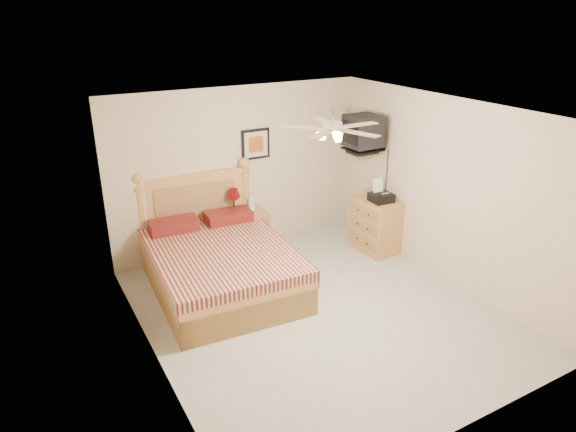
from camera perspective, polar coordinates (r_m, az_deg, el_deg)
name	(u,v)px	position (r m, az deg, el deg)	size (l,w,h in m)	color
floor	(317,312)	(6.53, 3.28, -10.61)	(4.50, 4.50, 0.00)	#A5A195
ceiling	(322,112)	(5.58, 3.84, 11.50)	(4.00, 4.50, 0.04)	white
wall_back	(240,170)	(7.82, -5.41, 5.12)	(4.00, 0.04, 2.50)	beige
wall_front	(471,314)	(4.44, 19.62, -10.20)	(4.00, 0.04, 2.50)	beige
wall_left	(148,258)	(5.23, -15.33, -4.54)	(0.04, 4.50, 2.50)	beige
wall_right	(446,192)	(7.16, 17.16, 2.61)	(0.04, 4.50, 2.50)	beige
bed	(220,240)	(6.73, -7.59, -2.63)	(1.71, 2.25, 1.46)	#C07941
nightstand	(247,232)	(7.92, -4.58, -1.78)	(0.59, 0.45, 0.64)	#A27643
table_lamp	(234,201)	(7.69, -6.05, 1.63)	(0.22, 0.22, 0.41)	#550609
lotion_bottle	(251,202)	(7.83, -4.10, 1.55)	(0.10, 0.10, 0.27)	white
framed_picture	(256,144)	(7.81, -3.62, 7.98)	(0.46, 0.04, 0.46)	black
dresser	(375,225)	(8.02, 9.68, -1.00)	(0.49, 0.71, 0.83)	olive
fax_machine	(382,191)	(7.75, 10.36, 2.75)	(0.31, 0.33, 0.33)	black
magazine_lower	(367,194)	(8.05, 8.83, 2.43)	(0.20, 0.27, 0.03)	#B1AA91
magazine_upper	(368,192)	(8.05, 8.83, 2.62)	(0.22, 0.30, 0.02)	gray
wall_tv	(371,132)	(7.79, 9.25, 9.15)	(0.56, 0.46, 0.58)	black
ceiling_fan	(332,128)	(5.45, 4.96, 9.69)	(1.14, 1.14, 0.28)	silver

